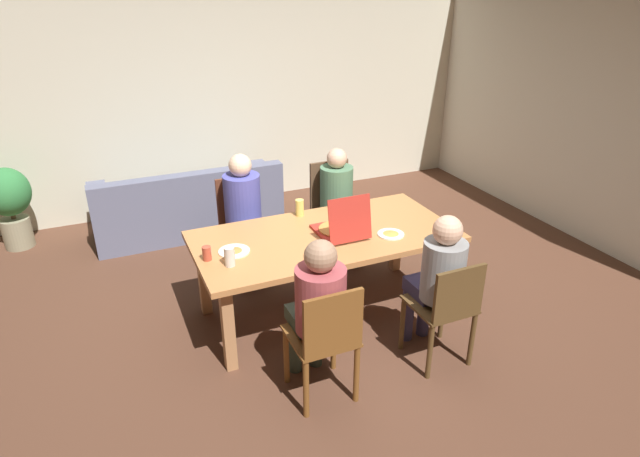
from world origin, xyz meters
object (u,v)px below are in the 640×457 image
drinking_glass_0 (207,253)px  person_2 (438,274)px  drinking_glass_2 (300,208)px  drinking_glass_1 (230,257)px  chair_0 (326,339)px  person_0 (317,302)px  potted_plant (9,201)px  plate_0 (391,234)px  couch (189,208)px  chair_3 (242,221)px  pizza_box_0 (340,228)px  person_3 (244,208)px  chair_1 (332,205)px  person_1 (339,196)px  plate_1 (234,251)px  dining_table (325,243)px  chair_2 (447,307)px

drinking_glass_0 → person_2: bearing=-28.0°
person_2 → drinking_glass_2: person_2 is taller
person_2 → drinking_glass_0: bearing=152.0°
drinking_glass_1 → chair_0: bearing=-62.2°
person_0 → potted_plant: bearing=122.2°
drinking_glass_2 → potted_plant: size_ratio=0.17×
plate_0 → couch: (-1.24, 2.36, -0.48)m
chair_3 → pizza_box_0: size_ratio=2.19×
plate_0 → person_0: bearing=-146.0°
person_3 → couch: (-0.31, 1.27, -0.45)m
person_0 → chair_1: person_0 is taller
person_1 → drinking_glass_1: person_1 is taller
chair_0 → plate_1: size_ratio=3.79×
drinking_glass_0 → couch: bearing=83.7°
chair_3 → drinking_glass_0: 1.21m
person_1 → potted_plant: 3.48m
pizza_box_0 → chair_3: bearing=117.9°
person_1 → potted_plant: size_ratio=1.31×
drinking_glass_0 → drinking_glass_1: size_ratio=0.73×
person_1 → person_2: size_ratio=0.98×
plate_1 → drinking_glass_0: bearing=-169.0°
chair_0 → person_0: 0.25m
person_1 → pizza_box_0: size_ratio=2.69×
chair_0 → drinking_glass_2: (0.39, 1.43, 0.32)m
person_2 → drinking_glass_0: person_2 is taller
person_0 → drinking_glass_0: size_ratio=11.02×
chair_1 → plate_0: 1.24m
person_0 → chair_1: bearing=62.4°
person_2 → person_3: 1.97m
drinking_glass_2 → drinking_glass_0: bearing=-152.7°
pizza_box_0 → drinking_glass_0: pizza_box_0 is taller
pizza_box_0 → plate_1: (-0.89, 0.04, -0.04)m
person_0 → chair_1: 2.09m
person_2 → plate_1: (-1.30, 0.85, 0.06)m
chair_0 → chair_3: 1.99m
person_3 → pizza_box_0: bearing=-58.7°
dining_table → drinking_glass_2: (-0.05, 0.44, 0.16)m
chair_1 → plate_1: chair_1 is taller
person_1 → chair_3: bearing=170.7°
drinking_glass_2 → person_3: bearing=132.4°
chair_2 → drinking_glass_2: size_ratio=5.92×
dining_table → plate_1: plate_1 is taller
pizza_box_0 → person_0: bearing=-124.4°
chair_3 → drinking_glass_2: (0.39, -0.56, 0.30)m
dining_table → potted_plant: (-2.54, 2.48, -0.13)m
dining_table → person_1: size_ratio=1.84×
dining_table → person_3: size_ratio=1.75×
person_2 → person_3: bearing=119.4°
drinking_glass_2 → plate_0: bearing=-51.0°
chair_2 → potted_plant: 4.63m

